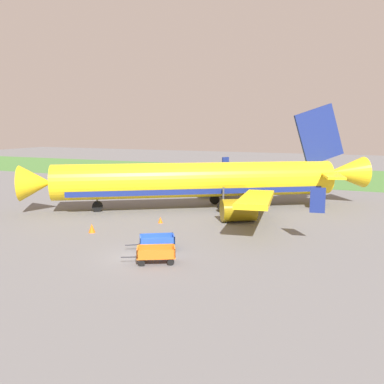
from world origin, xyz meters
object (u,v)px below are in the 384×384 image
at_px(airplane, 206,180).
at_px(traffic_cone_mid_apron, 92,228).
at_px(baggage_cart_nearest, 156,254).
at_px(traffic_cone_near_plane, 160,220).
at_px(baggage_cart_second_in_row, 157,242).

bearing_deg(airplane, traffic_cone_mid_apron, -111.55).
distance_m(airplane, baggage_cart_nearest, 18.53).
distance_m(baggage_cart_nearest, traffic_cone_mid_apron, 9.84).
distance_m(traffic_cone_near_plane, traffic_cone_mid_apron, 6.50).
bearing_deg(traffic_cone_near_plane, traffic_cone_mid_apron, -125.66).
height_order(traffic_cone_near_plane, traffic_cone_mid_apron, traffic_cone_mid_apron).
height_order(baggage_cart_nearest, baggage_cart_second_in_row, same).
height_order(airplane, traffic_cone_near_plane, airplane).
bearing_deg(baggage_cart_nearest, airplane, 100.51).
xyz_separation_m(airplane, baggage_cart_nearest, (3.35, -18.06, -2.45)).
relative_size(baggage_cart_second_in_row, traffic_cone_near_plane, 6.03).
bearing_deg(traffic_cone_mid_apron, baggage_cart_nearest, -29.12).
xyz_separation_m(airplane, traffic_cone_near_plane, (-1.45, -7.99, -2.77)).
xyz_separation_m(baggage_cart_second_in_row, traffic_cone_mid_apron, (-7.33, 2.21, -0.23)).
relative_size(airplane, baggage_cart_nearest, 9.70).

